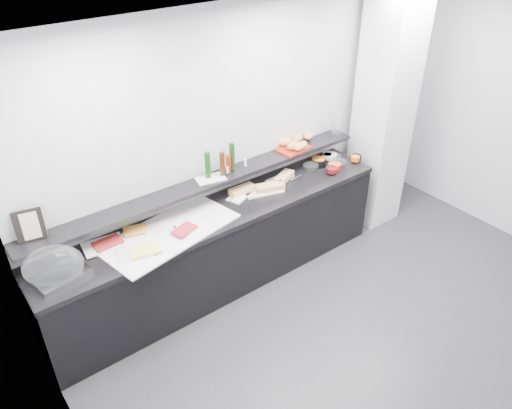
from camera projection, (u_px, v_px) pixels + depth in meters
ground at (395, 352)px, 4.43m from camera, size 5.00×5.00×0.00m
back_wall at (258, 137)px, 5.03m from camera, size 5.00×0.02×2.70m
ceiling at (464, 44)px, 2.97m from camera, size 5.00×5.00×0.00m
column at (384, 113)px, 5.57m from camera, size 0.50×0.50×2.70m
buffet_cabinet at (221, 250)px, 4.98m from camera, size 3.60×0.60×0.85m
counter_top at (219, 213)px, 4.73m from camera, size 3.62×0.62×0.05m
wall_shelf at (208, 182)px, 4.71m from camera, size 3.60×0.25×0.04m
cloche_base at (61, 275)px, 3.91m from camera, size 0.45×0.34×0.04m
cloche_dome at (53, 266)px, 3.84m from camera, size 0.53×0.43×0.34m
linen_runner at (169, 232)px, 4.41m from camera, size 1.31×0.80×0.01m
platter_meat_a at (104, 245)px, 4.23m from camera, size 0.37×0.27×0.01m
food_meat_a at (108, 243)px, 4.23m from camera, size 0.24×0.16×0.02m
platter_salmon at (159, 226)px, 4.46m from camera, size 0.31×0.25×0.01m
food_salmon at (135, 230)px, 4.39m from camera, size 0.23×0.18×0.02m
platter_cheese at (135, 253)px, 4.14m from camera, size 0.33×0.27×0.01m
food_cheese at (146, 250)px, 4.15m from camera, size 0.28×0.21×0.02m
platter_meat_b at (192, 225)px, 4.48m from camera, size 0.31×0.23×0.01m
food_meat_b at (184, 230)px, 4.39m from camera, size 0.24×0.19×0.02m
sandwich_plate_left at (242, 194)px, 4.96m from camera, size 0.39×0.28×0.01m
sandwich_food_left at (242, 190)px, 4.96m from camera, size 0.27×0.10×0.06m
tongs_left at (233, 198)px, 4.88m from camera, size 0.13×0.10×0.01m
sandwich_plate_mid at (264, 191)px, 5.00m from camera, size 0.42×0.27×0.01m
sandwich_food_mid at (270, 187)px, 5.00m from camera, size 0.31×0.20×0.06m
tongs_mid at (275, 191)px, 4.98m from camera, size 0.16×0.04×0.01m
sandwich_plate_right at (280, 179)px, 5.22m from camera, size 0.32×0.16×0.01m
sandwich_food_right at (284, 177)px, 5.17m from camera, size 0.29×0.20×0.06m
tongs_right at (296, 178)px, 5.21m from camera, size 0.16×0.03×0.01m
bowl_glass_fruit at (311, 167)px, 5.37m from camera, size 0.20×0.20×0.07m
fill_glass_fruit at (318, 160)px, 5.48m from camera, size 0.16×0.16×0.05m
bowl_black_jam at (319, 163)px, 5.46m from camera, size 0.20×0.20×0.07m
fill_black_jam at (327, 156)px, 5.56m from camera, size 0.11×0.11×0.05m
bowl_glass_cream at (334, 158)px, 5.55m from camera, size 0.20×0.20×0.07m
fill_glass_cream at (330, 156)px, 5.57m from camera, size 0.21×0.21×0.05m
bowl_red_jam at (336, 167)px, 5.38m from camera, size 0.15×0.15×0.07m
fill_red_jam at (332, 170)px, 5.30m from camera, size 0.14×0.14×0.05m
bowl_glass_salmon at (339, 164)px, 5.43m from camera, size 0.20×0.20×0.07m
fill_glass_salmon at (335, 166)px, 5.37m from camera, size 0.18×0.18×0.05m
bowl_black_fruit at (356, 158)px, 5.55m from camera, size 0.12×0.12×0.07m
fill_black_fruit at (355, 158)px, 5.52m from camera, size 0.11×0.11×0.05m
framed_print at (29, 225)px, 3.85m from camera, size 0.23×0.12×0.26m
print_art at (33, 225)px, 3.86m from camera, size 0.17×0.08×0.22m
condiment_tray at (211, 179)px, 4.72m from camera, size 0.30×0.22×0.01m
bottle_green_a at (208, 165)px, 4.66m from camera, size 0.07×0.07×0.26m
bottle_brown at (222, 164)px, 4.70m from camera, size 0.06×0.06×0.24m
bottle_green_b at (232, 157)px, 4.78m from camera, size 0.06×0.06×0.28m
bottle_hot at (229, 164)px, 4.77m from camera, size 0.05×0.05×0.18m
shaker_salt at (227, 170)px, 4.78m from camera, size 0.03×0.03×0.07m
shaker_pepper at (245, 163)px, 4.90m from camera, size 0.03×0.03×0.07m
bread_tray at (293, 149)px, 5.25m from camera, size 0.37×0.28×0.02m
bread_roll_nw at (285, 142)px, 5.26m from camera, size 0.17×0.13×0.08m
bread_roll_n at (298, 138)px, 5.34m from camera, size 0.14×0.11×0.08m
bread_roll_ne at (309, 135)px, 5.40m from camera, size 0.17×0.15×0.08m
bread_roll_sw at (299, 147)px, 5.17m from camera, size 0.16×0.13×0.08m
bread_roll_s at (303, 145)px, 5.20m from camera, size 0.15×0.12×0.08m
bread_roll_midw at (293, 146)px, 5.18m from camera, size 0.14×0.10×0.08m
bread_roll_mide at (295, 143)px, 5.25m from camera, size 0.14×0.11×0.08m
carafe at (336, 124)px, 5.45m from camera, size 0.12×0.12×0.30m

